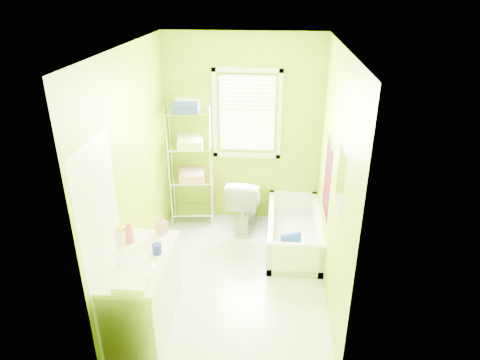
# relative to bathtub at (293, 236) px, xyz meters

# --- Properties ---
(ground) EXTENTS (2.90, 2.90, 0.00)m
(ground) POSITION_rel_bathtub_xyz_m (-0.72, -0.70, -0.15)
(ground) COLOR silver
(ground) RESTS_ON ground
(room_envelope) EXTENTS (2.14, 2.94, 2.62)m
(room_envelope) POSITION_rel_bathtub_xyz_m (-0.72, -0.70, 1.40)
(room_envelope) COLOR #83AB08
(room_envelope) RESTS_ON ground
(window) EXTENTS (0.92, 0.05, 1.22)m
(window) POSITION_rel_bathtub_xyz_m (-0.67, 0.73, 1.47)
(window) COLOR white
(window) RESTS_ON ground
(door) EXTENTS (0.09, 0.80, 2.00)m
(door) POSITION_rel_bathtub_xyz_m (-1.75, -1.69, 0.85)
(door) COLOR white
(door) RESTS_ON ground
(right_wall_decor) EXTENTS (0.04, 1.48, 1.17)m
(right_wall_decor) POSITION_rel_bathtub_xyz_m (0.32, -0.72, 1.17)
(right_wall_decor) COLOR #48081A
(right_wall_decor) RESTS_ON ground
(bathtub) EXTENTS (0.67, 1.43, 0.46)m
(bathtub) POSITION_rel_bathtub_xyz_m (0.00, 0.00, 0.00)
(bathtub) COLOR white
(bathtub) RESTS_ON ground
(toilet) EXTENTS (0.51, 0.80, 0.78)m
(toilet) POSITION_rel_bathtub_xyz_m (-0.66, 0.44, 0.24)
(toilet) COLOR white
(toilet) RESTS_ON ground
(vanity) EXTENTS (0.54, 1.06, 1.02)m
(vanity) POSITION_rel_bathtub_xyz_m (-1.51, -1.55, 0.28)
(vanity) COLOR silver
(vanity) RESTS_ON ground
(wire_shelf_unit) EXTENTS (0.62, 0.50, 1.75)m
(wire_shelf_unit) POSITION_rel_bathtub_xyz_m (-1.41, 0.57, 0.93)
(wire_shelf_unit) COLOR silver
(wire_shelf_unit) RESTS_ON ground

